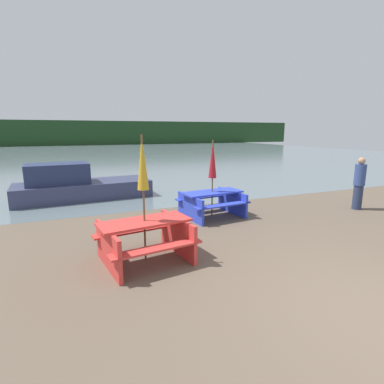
% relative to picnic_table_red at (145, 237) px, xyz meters
% --- Properties ---
extents(ground_plane, '(60.00, 60.00, 0.00)m').
position_rel_picnic_table_red_xyz_m(ground_plane, '(2.41, -2.90, -0.47)').
color(ground_plane, brown).
extents(water, '(60.00, 50.00, 0.00)m').
position_rel_picnic_table_red_xyz_m(water, '(2.41, 28.54, -0.47)').
color(water, slate).
rests_on(water, ground_plane).
extents(far_treeline, '(80.00, 1.60, 4.00)m').
position_rel_picnic_table_red_xyz_m(far_treeline, '(2.41, 48.54, 1.53)').
color(far_treeline, '#1E3D1E').
rests_on(far_treeline, water).
extents(picnic_table_red, '(1.84, 1.60, 0.78)m').
position_rel_picnic_table_red_xyz_m(picnic_table_red, '(0.00, 0.00, 0.00)').
color(picnic_table_red, red).
rests_on(picnic_table_red, ground_plane).
extents(picnic_table_blue, '(1.82, 1.55, 0.72)m').
position_rel_picnic_table_red_xyz_m(picnic_table_blue, '(2.48, 2.19, -0.03)').
color(picnic_table_blue, blue).
rests_on(picnic_table_blue, ground_plane).
extents(umbrella_crimson, '(0.22, 0.22, 2.16)m').
position_rel_picnic_table_red_xyz_m(umbrella_crimson, '(2.48, 2.19, 1.14)').
color(umbrella_crimson, brown).
rests_on(umbrella_crimson, ground_plane).
extents(umbrella_gold, '(0.21, 0.21, 2.35)m').
position_rel_picnic_table_red_xyz_m(umbrella_gold, '(-0.00, 0.00, 1.34)').
color(umbrella_gold, brown).
rests_on(umbrella_gold, ground_plane).
extents(boat, '(4.72, 2.00, 1.30)m').
position_rel_picnic_table_red_xyz_m(boat, '(-0.96, 6.07, 0.00)').
color(boat, '#333856').
rests_on(boat, water).
extents(person, '(0.32, 0.32, 1.61)m').
position_rel_picnic_table_red_xyz_m(person, '(7.00, 1.16, 0.34)').
color(person, '#283351').
rests_on(person, ground_plane).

